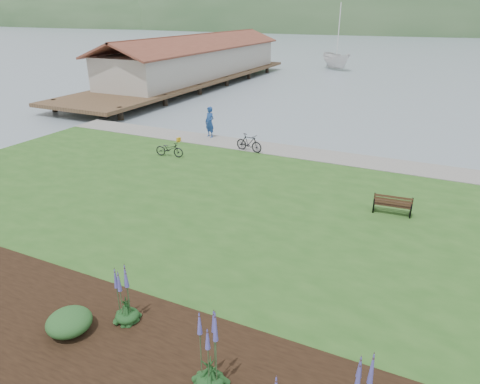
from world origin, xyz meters
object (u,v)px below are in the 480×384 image
object	(u,v)px
bicycle_a	(169,149)
person	(210,120)
sailboat	(335,70)
park_bench	(393,204)

from	to	relation	value
bicycle_a	person	bearing A→B (deg)	-9.57
bicycle_a	sailboat	distance (m)	44.16
park_bench	person	bearing A→B (deg)	146.34
person	sailboat	world-z (taller)	sailboat
bicycle_a	sailboat	xyz separation A→B (m)	(-1.62, 44.13, -0.83)
park_bench	sailboat	world-z (taller)	sailboat
bicycle_a	sailboat	bearing A→B (deg)	-5.86
person	bicycle_a	xyz separation A→B (m)	(-0.12, -4.34, -0.71)
park_bench	sailboat	xyz separation A→B (m)	(-13.68, 46.43, -0.84)
park_bench	person	xyz separation A→B (m)	(-11.94, 6.64, 0.70)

